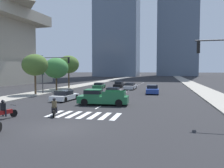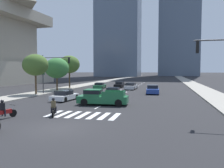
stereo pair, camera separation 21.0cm
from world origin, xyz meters
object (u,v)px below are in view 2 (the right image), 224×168
(sedan_black_5, at_px, (120,85))
(street_tree_second, at_px, (57,68))
(pickup_truck, at_px, (101,97))
(sedan_silver_3, at_px, (131,86))
(motorcycle_trailing, at_px, (3,111))
(sedan_white_1, at_px, (113,92))
(sedan_white_4, at_px, (65,96))
(street_tree_nearest, at_px, (35,65))
(street_tree_third, at_px, (69,64))
(sedan_blue_0, at_px, (153,90))
(sedan_green_2, at_px, (100,86))
(traffic_signal_far, at_px, (53,67))
(motorcycle_third, at_px, (54,108))

(sedan_black_5, height_order, street_tree_second, street_tree_second)
(pickup_truck, distance_m, sedan_silver_3, 20.28)
(motorcycle_trailing, bearing_deg, sedan_white_1, 1.93)
(sedan_white_4, bearing_deg, street_tree_second, 35.36)
(sedan_white_1, height_order, street_tree_nearest, street_tree_nearest)
(pickup_truck, xyz_separation_m, sedan_white_1, (-0.51, 8.10, -0.23))
(street_tree_nearest, xyz_separation_m, street_tree_third, (0.00, 12.06, 0.39))
(sedan_blue_0, xyz_separation_m, sedan_green_2, (-11.23, 8.05, -0.08))
(sedan_white_4, height_order, street_tree_third, street_tree_third)
(sedan_blue_0, distance_m, street_tree_third, 18.55)
(sedan_black_5, bearing_deg, traffic_signal_far, 160.51)
(traffic_signal_far, bearing_deg, pickup_truck, -39.60)
(street_tree_third, bearing_deg, sedan_green_2, 19.39)
(sedan_blue_0, relative_size, street_tree_nearest, 0.73)
(sedan_white_1, xyz_separation_m, sedan_green_2, (-6.00, 12.99, -0.03))
(traffic_signal_far, bearing_deg, street_tree_second, 111.89)
(sedan_white_1, relative_size, street_tree_third, 0.71)
(sedan_black_5, bearing_deg, sedan_blue_0, -144.22)
(traffic_signal_far, bearing_deg, motorcycle_trailing, -73.76)
(motorcycle_third, distance_m, traffic_signal_far, 17.29)
(pickup_truck, height_order, street_tree_second, street_tree_second)
(street_tree_second, bearing_deg, motorcycle_third, -63.19)
(street_tree_second, height_order, street_tree_third, street_tree_third)
(sedan_silver_3, xyz_separation_m, sedan_white_4, (-5.44, -18.01, -0.02))
(motorcycle_trailing, distance_m, sedan_white_4, 10.79)
(pickup_truck, relative_size, traffic_signal_far, 0.92)
(sedan_white_1, xyz_separation_m, sedan_silver_3, (0.64, 12.18, 0.01))
(sedan_green_2, bearing_deg, sedan_blue_0, -130.60)
(sedan_blue_0, height_order, sedan_green_2, sedan_blue_0)
(motorcycle_trailing, height_order, pickup_truck, pickup_truck)
(street_tree_second, bearing_deg, sedan_white_1, -25.51)
(sedan_white_1, bearing_deg, street_tree_third, 43.26)
(sedan_blue_0, distance_m, sedan_white_4, 14.72)
(sedan_green_2, xyz_separation_m, street_tree_nearest, (-5.78, -14.09, 3.97))
(sedan_blue_0, height_order, sedan_white_1, sedan_blue_0)
(pickup_truck, distance_m, sedan_blue_0, 13.87)
(motorcycle_third, relative_size, traffic_signal_far, 0.35)
(motorcycle_trailing, relative_size, sedan_black_5, 0.48)
(street_tree_second, bearing_deg, sedan_green_2, 51.91)
(motorcycle_trailing, relative_size, sedan_silver_3, 0.45)
(sedan_white_1, bearing_deg, motorcycle_third, 170.03)
(sedan_green_2, distance_m, street_tree_third, 7.52)
(motorcycle_third, relative_size, sedan_black_5, 0.45)
(motorcycle_trailing, xyz_separation_m, sedan_blue_0, (9.94, 21.56, 0.05))
(traffic_signal_far, distance_m, street_tree_third, 10.90)
(street_tree_second, bearing_deg, motorcycle_trailing, -72.37)
(pickup_truck, bearing_deg, sedan_white_4, -26.87)
(pickup_truck, bearing_deg, sedan_silver_3, -94.10)
(motorcycle_third, height_order, sedan_blue_0, motorcycle_third)
(sedan_white_4, bearing_deg, sedan_blue_0, -38.96)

